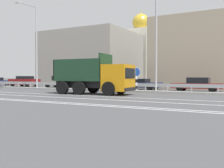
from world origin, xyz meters
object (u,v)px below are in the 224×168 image
(parked_car_3, at_px, (98,82))
(parked_car_4, at_px, (141,84))
(street_lamp_2, at_px, (155,39))
(parked_car_2, at_px, (61,82))
(parked_car_1, at_px, (24,81))
(church_tower, at_px, (141,50))
(median_road_sign, at_px, (136,79))
(street_lamp_1, at_px, (35,43))
(dump_truck, at_px, (102,79))
(parked_car_5, at_px, (197,84))

(parked_car_3, bearing_deg, parked_car_4, -92.03)
(street_lamp_2, relative_size, parked_car_2, 1.76)
(street_lamp_2, bearing_deg, parked_car_2, 162.44)
(street_lamp_2, relative_size, parked_car_1, 1.93)
(church_tower, bearing_deg, parked_car_1, -114.30)
(parked_car_4, bearing_deg, parked_car_1, -89.40)
(median_road_sign, height_order, church_tower, church_tower)
(median_road_sign, distance_m, street_lamp_1, 12.87)
(street_lamp_2, bearing_deg, dump_truck, -128.64)
(dump_truck, relative_size, church_tower, 0.46)
(parked_car_4, height_order, church_tower, church_tower)
(street_lamp_1, distance_m, church_tower, 24.97)
(median_road_sign, distance_m, church_tower, 27.12)
(median_road_sign, xyz_separation_m, parked_car_4, (-1.41, 4.35, -0.56))
(dump_truck, bearing_deg, church_tower, -167.68)
(street_lamp_2, relative_size, church_tower, 0.59)
(median_road_sign, bearing_deg, parked_car_4, 107.92)
(median_road_sign, height_order, parked_car_3, median_road_sign)
(street_lamp_2, xyz_separation_m, parked_car_3, (-8.51, 4.38, -3.93))
(parked_car_1, xyz_separation_m, church_tower, (9.12, 20.19, 5.74))
(parked_car_3, bearing_deg, parked_car_5, -94.38)
(parked_car_4, xyz_separation_m, parked_car_5, (5.97, -0.45, 0.04))
(parked_car_3, relative_size, parked_car_4, 1.03)
(parked_car_4, bearing_deg, street_lamp_2, 37.08)
(dump_truck, xyz_separation_m, street_lamp_1, (-10.95, 3.74, 4.00))
(street_lamp_1, distance_m, parked_car_2, 6.41)
(street_lamp_1, bearing_deg, median_road_sign, 0.64)
(dump_truck, distance_m, median_road_sign, 4.08)
(parked_car_2, height_order, parked_car_3, parked_car_2)
(parked_car_5, bearing_deg, median_road_sign, 130.02)
(parked_car_4, bearing_deg, parked_car_3, -88.77)
(parked_car_1, xyz_separation_m, parked_car_5, (23.56, -0.59, -0.09))
(median_road_sign, bearing_deg, parked_car_1, 166.69)
(parked_car_2, distance_m, church_tower, 21.18)
(dump_truck, height_order, street_lamp_1, street_lamp_1)
(median_road_sign, xyz_separation_m, church_tower, (-9.88, 24.69, 5.31))
(parked_car_2, height_order, church_tower, church_tower)
(parked_car_4, xyz_separation_m, church_tower, (-8.47, 20.34, 5.87))
(parked_car_3, relative_size, church_tower, 0.32)
(parked_car_1, bearing_deg, dump_truck, -119.89)
(parked_car_5, bearing_deg, church_tower, 34.25)
(street_lamp_1, relative_size, church_tower, 0.66)
(parked_car_2, relative_size, church_tower, 0.33)
(dump_truck, distance_m, parked_car_2, 13.96)
(parked_car_2, relative_size, parked_car_3, 1.04)
(parked_car_1, distance_m, parked_car_5, 23.57)
(church_tower, bearing_deg, median_road_sign, -68.19)
(street_lamp_2, bearing_deg, median_road_sign, 178.60)
(parked_car_1, distance_m, parked_car_2, 6.54)
(street_lamp_1, xyz_separation_m, parked_car_3, (5.50, 4.47, -4.45))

